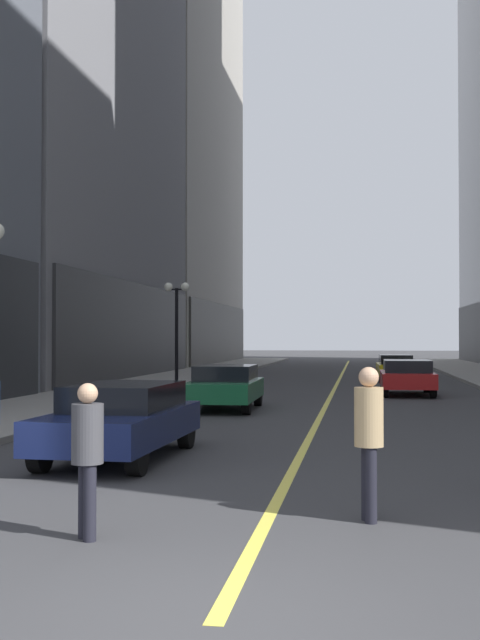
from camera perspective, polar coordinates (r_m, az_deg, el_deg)
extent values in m
plane|color=#38383A|center=(40.94, 7.05, -4.28)|extent=(200.00, 200.00, 0.00)
cube|color=gray|center=(41.97, -4.31, -4.11)|extent=(4.50, 78.00, 0.15)
cube|color=#E5D64C|center=(40.94, 7.05, -4.28)|extent=(0.16, 70.00, 0.01)
cube|color=#2C2C2E|center=(42.03, -7.59, -0.80)|extent=(0.50, 22.80, 5.00)
cube|color=#3A3935|center=(66.90, -1.50, -0.99)|extent=(0.50, 24.70, 5.00)
cube|color=#141E4C|center=(14.35, -8.50, -7.44)|extent=(1.95, 4.57, 0.55)
cube|color=black|center=(14.52, -8.21, -5.49)|extent=(1.68, 2.57, 0.50)
cylinder|color=black|center=(12.65, -7.34, -9.53)|extent=(0.24, 0.65, 0.64)
cylinder|color=black|center=(13.20, -14.06, -9.15)|extent=(0.24, 0.65, 0.64)
cylinder|color=black|center=(15.67, -3.85, -7.94)|extent=(0.24, 0.65, 0.64)
cylinder|color=black|center=(16.13, -9.42, -7.74)|extent=(0.24, 0.65, 0.64)
cube|color=#196038|center=(23.93, -1.08, -4.99)|extent=(1.98, 4.33, 0.55)
cube|color=black|center=(24.11, -1.00, -3.83)|extent=(1.71, 2.44, 0.50)
cylinder|color=black|center=(22.35, 0.46, -5.96)|extent=(0.23, 0.64, 0.64)
cylinder|color=black|center=(22.61, -3.74, -5.90)|extent=(0.23, 0.64, 0.64)
cylinder|color=black|center=(25.33, 1.29, -5.41)|extent=(0.23, 0.64, 0.64)
cylinder|color=black|center=(25.56, -2.42, -5.37)|extent=(0.23, 0.64, 0.64)
cube|color=#B21919|center=(30.77, 11.79, -4.14)|extent=(1.93, 4.30, 0.55)
cube|color=black|center=(30.53, 11.81, -3.27)|extent=(1.69, 2.41, 0.50)
cylinder|color=black|center=(32.25, 10.16, -4.51)|extent=(0.22, 0.64, 0.64)
cylinder|color=black|center=(32.34, 13.14, -4.49)|extent=(0.22, 0.64, 0.64)
cylinder|color=black|center=(29.25, 10.31, -4.84)|extent=(0.22, 0.64, 0.64)
cylinder|color=black|center=(29.34, 13.59, -4.81)|extent=(0.22, 0.64, 0.64)
cube|color=yellow|center=(40.53, 10.98, -3.46)|extent=(1.80, 4.83, 0.55)
cube|color=black|center=(40.28, 11.00, -2.80)|extent=(1.56, 2.71, 0.50)
cylinder|color=black|center=(42.18, 9.84, -3.75)|extent=(0.23, 0.64, 0.64)
cylinder|color=black|center=(42.26, 11.85, -3.74)|extent=(0.23, 0.64, 0.64)
cylinder|color=black|center=(38.83, 10.03, -3.96)|extent=(0.23, 0.64, 0.64)
cylinder|color=black|center=(38.92, 12.22, -3.95)|extent=(0.23, 0.64, 0.64)
cylinder|color=black|center=(8.76, -10.65, -12.68)|extent=(0.14, 0.14, 0.80)
cylinder|color=black|center=(8.91, -10.99, -12.48)|extent=(0.14, 0.14, 0.80)
cylinder|color=#3F3F44|center=(8.72, -10.80, -7.95)|extent=(0.48, 0.48, 0.64)
sphere|color=tan|center=(8.68, -10.79, -5.15)|extent=(0.22, 0.22, 0.22)
cylinder|color=black|center=(9.53, 9.30, -11.54)|extent=(0.14, 0.14, 0.87)
cylinder|color=black|center=(9.68, 9.05, -11.38)|extent=(0.14, 0.14, 0.87)
cylinder|color=tan|center=(9.50, 9.16, -6.82)|extent=(0.41, 0.41, 0.69)
sphere|color=tan|center=(9.47, 9.15, -4.03)|extent=(0.24, 0.24, 0.24)
cylinder|color=black|center=(33.04, -4.54, -1.36)|extent=(0.14, 0.14, 4.20)
cylinder|color=black|center=(33.10, -4.53, 2.19)|extent=(0.80, 0.06, 0.06)
sphere|color=white|center=(33.19, -5.12, 2.35)|extent=(0.36, 0.36, 0.36)
sphere|color=white|center=(33.03, -3.94, 2.37)|extent=(0.36, 0.36, 0.36)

